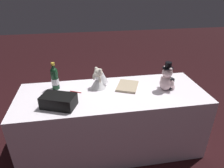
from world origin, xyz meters
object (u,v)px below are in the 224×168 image
(teddy_bear_bride, at_px, (100,79))
(gift_case_black, at_px, (59,101))
(teddy_bear_groom, at_px, (167,79))
(signing_pen, at_px, (76,92))
(guestbook, at_px, (127,86))
(champagne_bottle, at_px, (55,78))

(teddy_bear_bride, bearing_deg, gift_case_black, 37.75)
(teddy_bear_groom, relative_size, signing_pen, 2.53)
(teddy_bear_groom, bearing_deg, guestbook, -17.15)
(champagne_bottle, height_order, gift_case_black, champagne_bottle)
(signing_pen, bearing_deg, champagne_bottle, -29.52)
(teddy_bear_groom, relative_size, gift_case_black, 0.89)
(teddy_bear_bride, distance_m, signing_pen, 0.28)
(teddy_bear_bride, bearing_deg, signing_pen, 16.87)
(champagne_bottle, distance_m, signing_pen, 0.27)
(teddy_bear_bride, height_order, guestbook, teddy_bear_bride)
(teddy_bear_groom, xyz_separation_m, signing_pen, (0.93, -0.09, -0.11))
(teddy_bear_bride, relative_size, champagne_bottle, 0.78)
(signing_pen, height_order, gift_case_black, gift_case_black)
(signing_pen, bearing_deg, teddy_bear_groom, 174.34)
(guestbook, bearing_deg, gift_case_black, 44.23)
(signing_pen, relative_size, gift_case_black, 0.35)
(signing_pen, xyz_separation_m, guestbook, (-0.54, -0.03, 0.01))
(teddy_bear_groom, relative_size, teddy_bear_bride, 1.35)
(teddy_bear_groom, bearing_deg, teddy_bear_bride, -13.99)
(signing_pen, distance_m, guestbook, 0.54)
(teddy_bear_groom, distance_m, guestbook, 0.42)
(signing_pen, bearing_deg, gift_case_black, 57.32)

